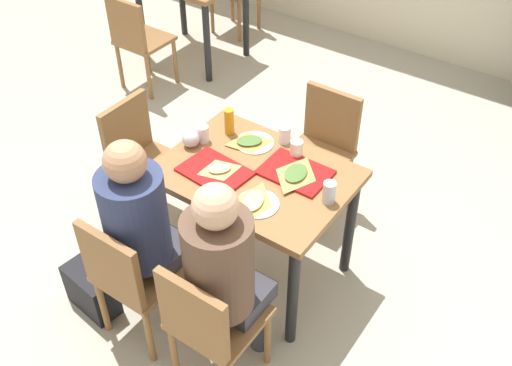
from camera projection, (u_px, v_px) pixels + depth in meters
name	position (u px, v px, depth m)	size (l,w,h in m)	color
ground_plane	(256.00, 269.00, 3.66)	(10.00, 10.00, 0.02)	#B2AD9E
main_table	(256.00, 189.00, 3.23)	(1.02, 0.74, 0.78)	olive
chair_near_left	(129.00, 274.00, 2.97)	(0.40, 0.40, 0.85)	olive
chair_near_right	(208.00, 322.00, 2.75)	(0.40, 0.40, 0.85)	olive
chair_far_side	(323.00, 144.00, 3.80)	(0.40, 0.40, 0.85)	olive
chair_left_end	(140.00, 154.00, 3.72)	(0.40, 0.40, 0.85)	olive
person_in_red	(142.00, 224.00, 2.90)	(0.32, 0.42, 1.26)	#383842
person_in_brown_jacket	(224.00, 269.00, 2.68)	(0.32, 0.42, 1.26)	#383842
tray_red_near	(215.00, 171.00, 3.14)	(0.36, 0.26, 0.02)	#B21414
tray_red_far	(295.00, 172.00, 3.13)	(0.36, 0.26, 0.02)	#B21414
paper_plate_center	(255.00, 143.00, 3.34)	(0.22, 0.22, 0.01)	white
paper_plate_near_edge	(258.00, 204.00, 2.95)	(0.22, 0.22, 0.01)	white
pizza_slice_a	(220.00, 169.00, 3.13)	(0.21, 0.22, 0.02)	#DBAD60
pizza_slice_b	(296.00, 174.00, 3.10)	(0.20, 0.26, 0.02)	tan
pizza_slice_c	(249.00, 142.00, 3.33)	(0.25, 0.25, 0.02)	#C68C47
pizza_slice_d	(253.00, 201.00, 2.95)	(0.21, 0.26, 0.02)	tan
plastic_cup_a	(284.00, 134.00, 3.32)	(0.07, 0.07, 0.10)	white
plastic_cup_b	(224.00, 200.00, 2.91)	(0.07, 0.07, 0.10)	white
plastic_cup_c	(203.00, 134.00, 3.32)	(0.07, 0.07, 0.10)	white
plastic_cup_d	(296.00, 149.00, 3.22)	(0.07, 0.07, 0.10)	white
soda_can	(329.00, 192.00, 2.93)	(0.07, 0.07, 0.12)	#B7BCC6
condiment_bottle	(229.00, 122.00, 3.36)	(0.06, 0.06, 0.16)	orange
foil_bundle	(191.00, 139.00, 3.29)	(0.10, 0.10, 0.10)	silver
handbag	(92.00, 290.00, 3.34)	(0.32, 0.16, 0.28)	black
background_chair_near	(137.00, 37.00, 4.92)	(0.40, 0.40, 0.85)	olive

